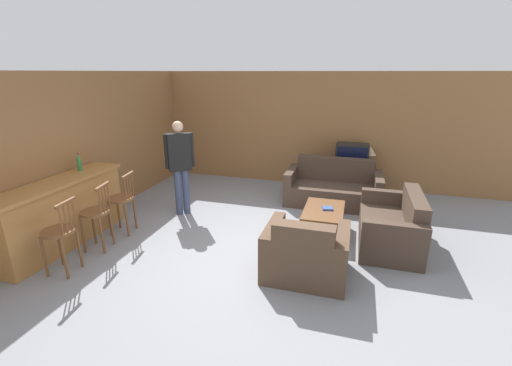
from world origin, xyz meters
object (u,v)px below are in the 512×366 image
bar_chair_near (60,235)px  coffee_table (324,213)px  book_on_table (327,208)px  tv_unit (350,178)px  couch_far (333,189)px  tv (352,154)px  table_lamp (370,151)px  loveseat_right (393,226)px  person_by_window (180,162)px  bar_chair_mid (96,216)px  bar_chair_far (122,202)px  armchair_near (306,255)px  bottle (79,163)px

bar_chair_near → coffee_table: bearing=34.0°
coffee_table → book_on_table: (0.06, 0.02, 0.08)m
coffee_table → tv_unit: bearing=81.0°
couch_far → coffee_table: couch_far is taller
tv → table_lamp: (0.36, 0.00, 0.09)m
loveseat_right → bar_chair_near: bearing=-154.3°
tv → person_by_window: bearing=-144.2°
bar_chair_mid → loveseat_right: bar_chair_mid is taller
bar_chair_near → coffee_table: (3.21, 2.16, -0.18)m
loveseat_right → book_on_table: size_ratio=7.95×
bar_chair_far → tv: size_ratio=1.49×
armchair_near → book_on_table: (0.15, 1.36, 0.14)m
tv → person_by_window: (-3.00, -2.16, 0.14)m
bottle → book_on_table: size_ratio=1.50×
bar_chair_near → loveseat_right: (4.28, 2.06, -0.24)m
tv → tv_unit: bearing=90.0°
person_by_window → couch_far: bearing=26.9°
tv_unit → coffee_table: bearing=-99.0°
book_on_table → table_lamp: bearing=73.4°
coffee_table → bar_chair_far: bearing=-164.4°
tv → bottle: bottle is taller
loveseat_right → tv_unit: (-0.71, 2.36, 0.02)m
book_on_table → person_by_window: 2.75m
tv_unit → book_on_table: (-0.30, -2.24, 0.12)m
bar_chair_mid → couch_far: bar_chair_mid is taller
armchair_near → tv: tv is taller
bar_chair_mid → loveseat_right: size_ratio=0.67×
bar_chair_near → bottle: size_ratio=3.54×
armchair_near → table_lamp: size_ratio=2.44×
bottle → armchair_near: bearing=-6.0°
armchair_near → book_on_table: 1.38m
bar_chair_near → bottle: bottle is taller
armchair_near → bottle: (-3.80, 0.40, 0.86)m
person_by_window → bar_chair_near: bearing=-104.2°
bar_chair_near → armchair_near: size_ratio=0.97×
book_on_table → table_lamp: (0.67, 2.24, 0.52)m
bar_chair_mid → loveseat_right: bearing=18.0°
coffee_table → loveseat_right: bearing=-5.3°
loveseat_right → book_on_table: 1.03m
bar_chair_near → couch_far: (3.26, 3.62, -0.24)m
bar_chair_far → armchair_near: bar_chair_far is taller
book_on_table → table_lamp: table_lamp is taller
tv_unit → tv: 0.55m
coffee_table → table_lamp: bearing=72.3°
bar_chair_mid → table_lamp: 5.45m
loveseat_right → coffee_table: (-1.07, 0.10, 0.07)m
couch_far → person_by_window: (-2.69, -1.37, 0.70)m
loveseat_right → book_on_table: bearing=173.3°
bar_chair_near → loveseat_right: 4.76m
bar_chair_far → coffee_table: bar_chair_far is taller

